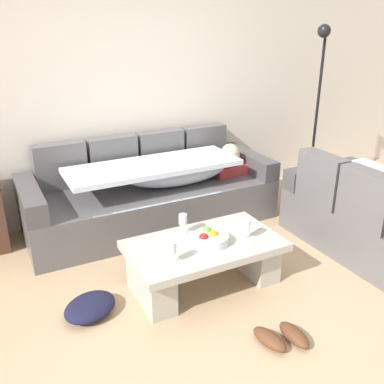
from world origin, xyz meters
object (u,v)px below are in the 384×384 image
Objects in this scene: fruit_bowl at (210,238)px; wine_glass_near_right at (246,226)px; crumpled_garment at (90,307)px; pair_of_shoes at (282,337)px; open_magazine at (243,229)px; floor_lamp at (317,102)px; couch_along_wall at (155,193)px; wine_glass_far_back at (183,220)px; wine_glass_near_left at (172,248)px; coffee_table at (204,258)px.

fruit_bowl is 0.30m from wine_glass_near_right.
pair_of_shoes is at bearing -39.83° from crumpled_garment.
fruit_bowl reaches higher than open_magazine.
wine_glass_near_right is at bearing -13.92° from fruit_bowl.
floor_lamp is (1.76, 1.22, 0.62)m from wine_glass_near_right.
pair_of_shoes is at bearing -88.97° from couch_along_wall.
wine_glass_far_back is 2.42m from floor_lamp.
wine_glass_near_left reaches higher than fruit_bowl.
pair_of_shoes is (-0.19, -0.74, -0.45)m from wine_glass_near_right.
floor_lamp is (1.68, 1.07, 0.73)m from open_magazine.
fruit_bowl reaches higher than pair_of_shoes.
wine_glass_near_left is at bearing 173.02° from open_magazine.
pair_of_shoes is (0.04, -2.06, -0.28)m from couch_along_wall.
wine_glass_near_left is 0.42× the size of crumpled_garment.
couch_along_wall is at bearing 177.01° from floor_lamp.
wine_glass_near_left is at bearing -126.10° from wine_glass_far_back.
open_magazine is at bearing 15.26° from wine_glass_near_left.
wine_glass_far_back is 0.42× the size of crumpled_garment.
coffee_table is at bearing -2.71° from crumpled_garment.
wine_glass_far_back is at bearing 53.90° from wine_glass_near_left.
fruit_bowl is 1.02m from crumpled_garment.
wine_glass_near_right is 0.88m from pair_of_shoes.
couch_along_wall is 2.14m from floor_lamp.
coffee_table is 0.19m from fruit_bowl.
fruit_bowl is 1.69× the size of wine_glass_near_right.
wine_glass_near_right reaches higher than pair_of_shoes.
couch_along_wall is 1.58m from crumpled_garment.
coffee_table reaches higher than pair_of_shoes.
coffee_table is 0.86m from pair_of_shoes.
fruit_bowl is 0.14× the size of floor_lamp.
wine_glass_far_back is 1.16m from pair_of_shoes.
open_magazine is 0.87× the size of pair_of_shoes.
wine_glass_near_right is 1.00× the size of wine_glass_far_back.
floor_lamp is at bearing 19.83° from crumpled_garment.
coffee_table is 0.42m from wine_glass_near_right.
wine_glass_near_left is 2.81m from floor_lamp.
fruit_bowl is 0.87× the size of pair_of_shoes.
coffee_table is at bearing 23.53° from wine_glass_near_left.
wine_glass_far_back is 0.09× the size of floor_lamp.
wine_glass_near_right is 0.09× the size of floor_lamp.
crumpled_garment is (-0.92, 0.04, -0.18)m from coffee_table.
wine_glass_far_back reaches higher than pair_of_shoes.
crumpled_garment is at bearing 161.01° from wine_glass_near_left.
wine_glass_near_left is 0.59× the size of open_magazine.
wine_glass_far_back is at bearing 115.46° from fruit_bowl.
coffee_table is at bearing 145.18° from fruit_bowl.
couch_along_wall is 1.04m from wine_glass_far_back.
floor_lamp is (2.16, 0.91, 0.62)m from wine_glass_far_back.
floor_lamp is 6.08× the size of pair_of_shoes.
pair_of_shoes is (0.48, -0.68, -0.45)m from wine_glass_near_left.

